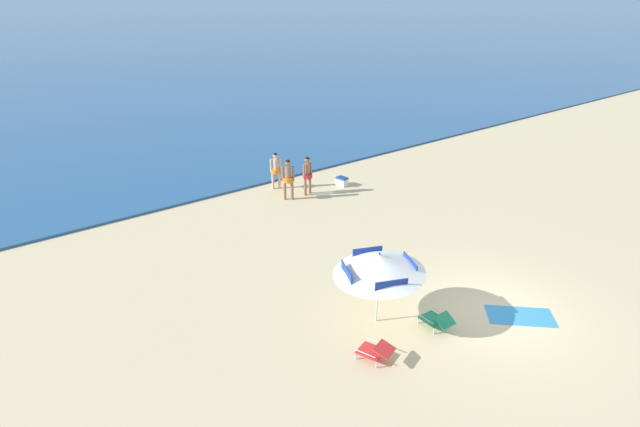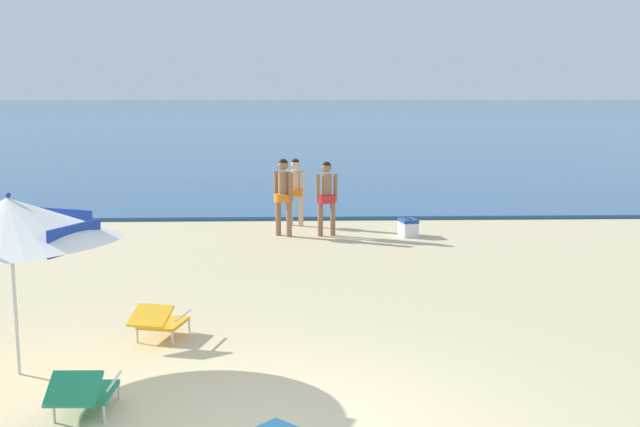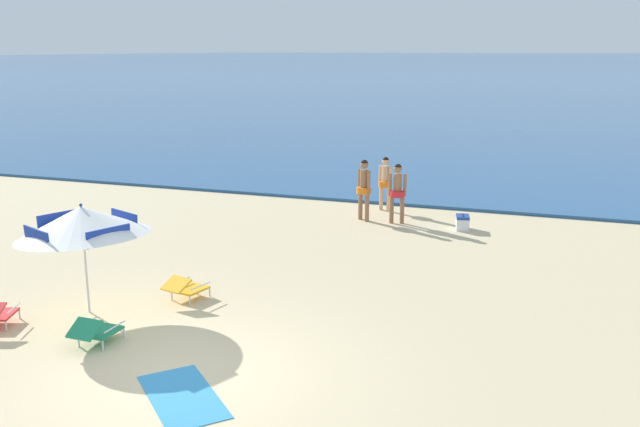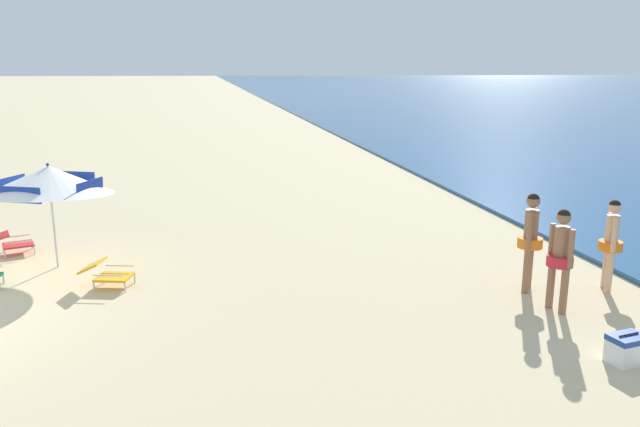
{
  "view_description": "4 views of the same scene",
  "coord_description": "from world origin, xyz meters",
  "px_view_note": "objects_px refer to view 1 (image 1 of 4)",
  "views": [
    {
      "loc": [
        -11.25,
        -6.6,
        8.44
      ],
      "look_at": [
        -1.51,
        6.24,
        1.2
      ],
      "focal_mm": 28.77,
      "sensor_mm": 36.0,
      "label": 1
    },
    {
      "loc": [
        0.18,
        -6.7,
        3.17
      ],
      "look_at": [
        0.67,
        7.63,
        0.95
      ],
      "focal_mm": 42.21,
      "sensor_mm": 36.0,
      "label": 2
    },
    {
      "loc": [
        5.17,
        -8.36,
        4.87
      ],
      "look_at": [
        -0.33,
        7.29,
        0.88
      ],
      "focal_mm": 38.53,
      "sensor_mm": 36.0,
      "label": 3
    },
    {
      "loc": [
        9.58,
        4.78,
        3.89
      ],
      "look_at": [
        -1.48,
        6.83,
        1.25
      ],
      "focal_mm": 34.48,
      "sensor_mm": 36.0,
      "label": 4
    }
  ],
  "objects_px": {
    "beach_umbrella_striped_main": "(379,264)",
    "lounge_chair_facing_sea": "(384,278)",
    "beach_towel": "(520,316)",
    "person_standing_near_shore": "(288,177)",
    "lounge_chair_under_umbrella": "(376,351)",
    "lounge_chair_beside_umbrella": "(437,320)",
    "person_wading_in": "(276,168)",
    "cooler_box": "(342,181)",
    "person_standing_beside": "(307,173)"
  },
  "relations": [
    {
      "from": "lounge_chair_facing_sea",
      "to": "cooler_box",
      "type": "bearing_deg",
      "value": 59.18
    },
    {
      "from": "person_wading_in",
      "to": "cooler_box",
      "type": "bearing_deg",
      "value": -30.12
    },
    {
      "from": "person_wading_in",
      "to": "cooler_box",
      "type": "xyz_separation_m",
      "value": [
        2.59,
        -1.5,
        -0.76
      ]
    },
    {
      "from": "lounge_chair_beside_umbrella",
      "to": "person_wading_in",
      "type": "distance_m",
      "value": 11.49
    },
    {
      "from": "beach_towel",
      "to": "lounge_chair_under_umbrella",
      "type": "bearing_deg",
      "value": 166.03
    },
    {
      "from": "person_standing_near_shore",
      "to": "cooler_box",
      "type": "height_order",
      "value": "person_standing_near_shore"
    },
    {
      "from": "person_standing_near_shore",
      "to": "person_standing_beside",
      "type": "relative_size",
      "value": 1.04
    },
    {
      "from": "lounge_chair_beside_umbrella",
      "to": "beach_towel",
      "type": "distance_m",
      "value": 2.52
    },
    {
      "from": "cooler_box",
      "to": "person_standing_beside",
      "type": "bearing_deg",
      "value": 177.48
    },
    {
      "from": "person_standing_beside",
      "to": "cooler_box",
      "type": "relative_size",
      "value": 3.12
    },
    {
      "from": "lounge_chair_beside_umbrella",
      "to": "person_standing_near_shore",
      "type": "distance_m",
      "value": 10.06
    },
    {
      "from": "person_standing_near_shore",
      "to": "person_standing_beside",
      "type": "xyz_separation_m",
      "value": [
        0.99,
        -0.02,
        -0.04
      ]
    },
    {
      "from": "beach_umbrella_striped_main",
      "to": "lounge_chair_facing_sea",
      "type": "xyz_separation_m",
      "value": [
        1.41,
        1.16,
        -1.51
      ]
    },
    {
      "from": "cooler_box",
      "to": "lounge_chair_beside_umbrella",
      "type": "bearing_deg",
      "value": -115.94
    },
    {
      "from": "beach_umbrella_striped_main",
      "to": "person_standing_near_shore",
      "type": "relative_size",
      "value": 1.77
    },
    {
      "from": "beach_towel",
      "to": "person_standing_near_shore",
      "type": "bearing_deg",
      "value": 92.08
    },
    {
      "from": "lounge_chair_beside_umbrella",
      "to": "person_wading_in",
      "type": "xyz_separation_m",
      "value": [
        2.16,
        11.26,
        0.7
      ]
    },
    {
      "from": "lounge_chair_under_umbrella",
      "to": "lounge_chair_beside_umbrella",
      "type": "xyz_separation_m",
      "value": [
        2.18,
        -0.05,
        -0.01
      ]
    },
    {
      "from": "beach_umbrella_striped_main",
      "to": "cooler_box",
      "type": "xyz_separation_m",
      "value": [
        5.81,
        8.55,
        -1.58
      ]
    },
    {
      "from": "lounge_chair_under_umbrella",
      "to": "person_wading_in",
      "type": "xyz_separation_m",
      "value": [
        4.33,
        11.21,
        0.69
      ]
    },
    {
      "from": "person_standing_beside",
      "to": "person_wading_in",
      "type": "xyz_separation_m",
      "value": [
        -0.71,
        1.42,
        -0.03
      ]
    },
    {
      "from": "person_wading_in",
      "to": "beach_towel",
      "type": "xyz_separation_m",
      "value": [
        0.12,
        -12.32,
        -0.96
      ]
    },
    {
      "from": "lounge_chair_under_umbrella",
      "to": "cooler_box",
      "type": "relative_size",
      "value": 1.79
    },
    {
      "from": "lounge_chair_facing_sea",
      "to": "person_standing_beside",
      "type": "distance_m",
      "value": 7.91
    },
    {
      "from": "lounge_chair_beside_umbrella",
      "to": "person_wading_in",
      "type": "relative_size",
      "value": 0.54
    },
    {
      "from": "lounge_chair_under_umbrella",
      "to": "person_standing_beside",
      "type": "xyz_separation_m",
      "value": [
        5.04,
        9.79,
        0.72
      ]
    },
    {
      "from": "beach_umbrella_striped_main",
      "to": "lounge_chair_facing_sea",
      "type": "height_order",
      "value": "beach_umbrella_striped_main"
    },
    {
      "from": "lounge_chair_beside_umbrella",
      "to": "cooler_box",
      "type": "distance_m",
      "value": 10.85
    },
    {
      "from": "lounge_chair_under_umbrella",
      "to": "person_wading_in",
      "type": "relative_size",
      "value": 0.59
    },
    {
      "from": "beach_towel",
      "to": "person_standing_beside",
      "type": "bearing_deg",
      "value": 86.89
    },
    {
      "from": "lounge_chair_facing_sea",
      "to": "beach_umbrella_striped_main",
      "type": "bearing_deg",
      "value": -140.43
    },
    {
      "from": "beach_towel",
      "to": "lounge_chair_facing_sea",
      "type": "bearing_deg",
      "value": 119.36
    },
    {
      "from": "beach_umbrella_striped_main",
      "to": "lounge_chair_under_umbrella",
      "type": "relative_size",
      "value": 3.2
    },
    {
      "from": "lounge_chair_under_umbrella",
      "to": "person_standing_near_shore",
      "type": "xyz_separation_m",
      "value": [
        4.05,
        9.81,
        0.75
      ]
    },
    {
      "from": "lounge_chair_beside_umbrella",
      "to": "lounge_chair_facing_sea",
      "type": "relative_size",
      "value": 0.93
    },
    {
      "from": "person_wading_in",
      "to": "beach_towel",
      "type": "height_order",
      "value": "person_wading_in"
    },
    {
      "from": "lounge_chair_under_umbrella",
      "to": "lounge_chair_facing_sea",
      "type": "height_order",
      "value": "lounge_chair_facing_sea"
    },
    {
      "from": "lounge_chair_beside_umbrella",
      "to": "beach_towel",
      "type": "relative_size",
      "value": 0.51
    },
    {
      "from": "person_standing_beside",
      "to": "beach_towel",
      "type": "distance_m",
      "value": 10.96
    },
    {
      "from": "lounge_chair_under_umbrella",
      "to": "person_standing_near_shore",
      "type": "distance_m",
      "value": 10.64
    },
    {
      "from": "beach_towel",
      "to": "person_wading_in",
      "type": "bearing_deg",
      "value": 90.55
    },
    {
      "from": "lounge_chair_beside_umbrella",
      "to": "person_standing_near_shore",
      "type": "bearing_deg",
      "value": 79.22
    },
    {
      "from": "person_standing_beside",
      "to": "lounge_chair_beside_umbrella",
      "type": "bearing_deg",
      "value": -106.24
    },
    {
      "from": "person_standing_beside",
      "to": "beach_towel",
      "type": "bearing_deg",
      "value": -93.11
    },
    {
      "from": "lounge_chair_under_umbrella",
      "to": "lounge_chair_beside_umbrella",
      "type": "bearing_deg",
      "value": -1.3
    },
    {
      "from": "beach_umbrella_striped_main",
      "to": "beach_towel",
      "type": "distance_m",
      "value": 4.41
    },
    {
      "from": "lounge_chair_facing_sea",
      "to": "person_wading_in",
      "type": "height_order",
      "value": "person_wading_in"
    },
    {
      "from": "beach_umbrella_striped_main",
      "to": "person_standing_near_shore",
      "type": "bearing_deg",
      "value": 71.19
    },
    {
      "from": "beach_umbrella_striped_main",
      "to": "person_wading_in",
      "type": "relative_size",
      "value": 1.88
    },
    {
      "from": "lounge_chair_beside_umbrella",
      "to": "person_wading_in",
      "type": "height_order",
      "value": "person_wading_in"
    }
  ]
}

